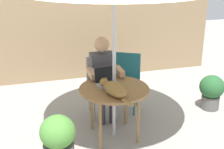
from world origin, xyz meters
TOP-DOWN VIEW (x-y plane):
  - ground_plane at (0.00, 0.00)m, footprint 14.00×14.00m
  - fence_back at (0.00, 2.31)m, footprint 5.41×0.08m
  - patio_table at (0.00, 0.00)m, footprint 0.92×0.92m
  - chair_occupied at (0.00, 0.73)m, footprint 0.40×0.40m
  - chair_empty at (0.43, 0.78)m, footprint 0.54×0.54m
  - person_seated at (0.00, 0.58)m, footprint 0.48×0.48m
  - laptop at (-0.05, 0.17)m, footprint 0.33×0.29m
  - cat at (-0.07, -0.21)m, footprint 0.32×0.63m
  - potted_plant_near_fence at (-0.81, -0.54)m, footprint 0.40×0.40m
  - potted_plant_by_chair at (1.72, 0.36)m, footprint 0.39×0.39m

SIDE VIEW (x-z plane):
  - ground_plane at x=0.00m, z-range 0.00..0.00m
  - potted_plant_by_chair at x=1.72m, z-range 0.03..0.60m
  - potted_plant_near_fence at x=-0.81m, z-range 0.02..0.71m
  - chair_occupied at x=0.00m, z-range 0.08..0.97m
  - chair_empty at x=0.43m, z-range 0.08..0.97m
  - patio_table at x=0.00m, z-range 0.29..1.00m
  - person_seated at x=0.00m, z-range 0.08..1.31m
  - laptop at x=-0.05m, z-range 0.66..0.88m
  - cat at x=-0.07m, z-range 0.71..0.88m
  - fence_back at x=0.00m, z-range 0.00..1.72m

